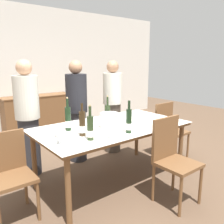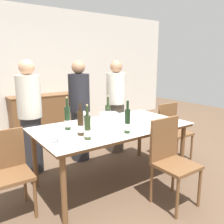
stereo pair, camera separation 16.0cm
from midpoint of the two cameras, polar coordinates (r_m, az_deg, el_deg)
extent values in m
plane|color=brown|center=(3.36, 1.41, -16.11)|extent=(12.00, 12.00, 0.00)
cube|color=silver|center=(5.82, -17.76, 9.75)|extent=(8.00, 0.10, 2.80)
cube|color=brown|center=(5.70, -15.10, -0.23)|extent=(1.52, 0.44, 0.81)
cube|color=brown|center=(5.63, -15.34, 3.90)|extent=(1.56, 0.46, 0.02)
cylinder|color=brown|center=(2.45, -9.61, -18.09)|extent=(0.06, 0.06, 0.73)
cylinder|color=brown|center=(3.51, 17.82, -8.91)|extent=(0.06, 0.06, 0.73)
cylinder|color=brown|center=(3.20, -16.69, -10.96)|extent=(0.06, 0.06, 0.73)
cylinder|color=brown|center=(4.06, 7.80, -5.50)|extent=(0.06, 0.06, 0.73)
cube|color=brown|center=(3.08, 1.49, -3.72)|extent=(1.94, 1.05, 0.04)
cube|color=white|center=(3.07, 1.49, -3.34)|extent=(1.97, 1.08, 0.01)
cylinder|color=white|center=(2.95, 0.80, -2.03)|extent=(0.22, 0.22, 0.19)
cylinder|color=white|center=(2.93, 0.81, -0.35)|extent=(0.23, 0.23, 0.01)
cylinder|color=#28381E|center=(3.14, 0.47, -0.60)|extent=(0.07, 0.07, 0.25)
cylinder|color=silver|center=(3.15, 0.47, -1.58)|extent=(0.07, 0.07, 0.07)
cylinder|color=#28381E|center=(3.10, 0.48, 2.67)|extent=(0.03, 0.03, 0.11)
cylinder|color=tan|center=(3.09, 0.48, 3.84)|extent=(0.02, 0.02, 0.02)
cylinder|color=#28381E|center=(2.51, -4.09, -3.85)|extent=(0.07, 0.07, 0.26)
cylinder|color=silver|center=(2.53, -4.07, -5.08)|extent=(0.07, 0.07, 0.07)
cylinder|color=#28381E|center=(2.47, -4.16, 0.22)|extent=(0.03, 0.03, 0.11)
cylinder|color=tan|center=(2.46, -4.18, 1.63)|extent=(0.02, 0.02, 0.02)
cylinder|color=black|center=(2.89, -9.10, -1.50)|extent=(0.07, 0.07, 0.29)
cylinder|color=white|center=(2.91, -9.06, -2.71)|extent=(0.07, 0.07, 0.08)
cylinder|color=black|center=(2.85, -9.23, 2.29)|extent=(0.03, 0.03, 0.10)
cylinder|color=tan|center=(2.84, -9.27, 3.45)|extent=(0.02, 0.02, 0.02)
cylinder|color=#332314|center=(2.66, -5.88, -2.71)|extent=(0.07, 0.07, 0.28)
cylinder|color=white|center=(2.68, -5.85, -3.98)|extent=(0.07, 0.07, 0.08)
cylinder|color=#332314|center=(2.62, -5.97, 1.19)|extent=(0.03, 0.03, 0.09)
cylinder|color=black|center=(2.73, 5.40, -2.27)|extent=(0.07, 0.07, 0.28)
cylinder|color=white|center=(2.75, 5.37, -3.52)|extent=(0.07, 0.07, 0.08)
cylinder|color=black|center=(2.69, 5.48, 1.66)|extent=(0.03, 0.03, 0.10)
cylinder|color=white|center=(2.47, -11.48, -7.44)|extent=(0.07, 0.07, 0.00)
cylinder|color=white|center=(2.46, -11.51, -6.65)|extent=(0.01, 0.01, 0.07)
sphere|color=white|center=(2.44, -11.57, -5.29)|extent=(0.08, 0.08, 0.08)
cylinder|color=white|center=(2.57, 0.90, -6.38)|extent=(0.07, 0.07, 0.00)
cylinder|color=white|center=(2.56, 0.90, -5.43)|extent=(0.01, 0.01, 0.08)
sphere|color=white|center=(2.54, 0.91, -3.97)|extent=(0.07, 0.07, 0.07)
cylinder|color=white|center=(2.55, -11.19, -6.77)|extent=(0.07, 0.07, 0.00)
cylinder|color=white|center=(2.54, -11.22, -6.06)|extent=(0.01, 0.01, 0.06)
sphere|color=white|center=(2.52, -11.28, -4.79)|extent=(0.08, 0.08, 0.08)
cylinder|color=white|center=(2.93, 5.33, -4.09)|extent=(0.07, 0.07, 0.00)
cylinder|color=white|center=(2.91, 5.34, -3.32)|extent=(0.01, 0.01, 0.08)
sphere|color=white|center=(2.90, 5.37, -2.07)|extent=(0.08, 0.08, 0.08)
cylinder|color=white|center=(3.22, 6.76, -2.60)|extent=(0.07, 0.07, 0.00)
cylinder|color=white|center=(3.21, 6.78, -1.88)|extent=(0.01, 0.01, 0.08)
sphere|color=white|center=(3.19, 6.81, -0.76)|extent=(0.07, 0.07, 0.07)
cylinder|color=white|center=(3.34, -5.46, -2.02)|extent=(0.06, 0.06, 0.00)
cylinder|color=white|center=(3.33, -5.47, -1.35)|extent=(0.01, 0.01, 0.08)
sphere|color=white|center=(3.32, -5.50, -0.32)|extent=(0.07, 0.07, 0.07)
cylinder|color=brown|center=(2.67, -16.25, -19.47)|extent=(0.03, 0.03, 0.43)
cylinder|color=brown|center=(2.98, -18.70, -16.09)|extent=(0.03, 0.03, 0.43)
cube|color=brown|center=(2.68, -21.75, -14.17)|extent=(0.42, 0.42, 0.04)
cube|color=brown|center=(2.77, -23.10, -8.27)|extent=(0.42, 0.04, 0.42)
cylinder|color=brown|center=(2.66, 17.21, -19.39)|extent=(0.03, 0.03, 0.45)
cylinder|color=brown|center=(2.93, 21.84, -16.61)|extent=(0.03, 0.03, 0.45)
cylinder|color=brown|center=(2.86, 11.12, -16.62)|extent=(0.03, 0.03, 0.45)
cylinder|color=brown|center=(3.12, 15.98, -14.38)|extent=(0.03, 0.03, 0.45)
cube|color=brown|center=(2.78, 16.85, -12.27)|extent=(0.42, 0.42, 0.04)
cube|color=brown|center=(2.80, 14.08, -6.23)|extent=(0.42, 0.04, 0.48)
cylinder|color=brown|center=(3.86, 16.45, -9.28)|extent=(0.03, 0.03, 0.43)
cylinder|color=brown|center=(4.14, 19.67, -8.01)|extent=(0.03, 0.03, 0.43)
cylinder|color=brown|center=(4.08, 12.36, -7.86)|extent=(0.03, 0.03, 0.43)
cylinder|color=brown|center=(4.35, 15.68, -6.77)|extent=(0.03, 0.03, 0.43)
cube|color=brown|center=(4.03, 16.23, -4.86)|extent=(0.42, 0.42, 0.04)
cube|color=brown|center=(4.09, 14.34, -1.05)|extent=(0.42, 0.04, 0.44)
cylinder|color=#2D2D33|center=(3.61, -17.41, -7.54)|extent=(0.28, 0.28, 0.82)
cylinder|color=beige|center=(3.44, -18.16, 3.54)|extent=(0.33, 0.33, 0.59)
sphere|color=tan|center=(3.41, -18.61, 10.16)|extent=(0.21, 0.21, 0.21)
cylinder|color=#2D2D33|center=(3.91, -6.41, -5.63)|extent=(0.28, 0.28, 0.81)
cylinder|color=black|center=(3.75, -6.67, 4.58)|extent=(0.33, 0.33, 0.59)
sphere|color=#A37556|center=(3.72, -6.82, 10.69)|extent=(0.21, 0.21, 0.21)
cylinder|color=#51473D|center=(4.22, 2.04, -3.74)|extent=(0.28, 0.28, 0.87)
cylinder|color=beige|center=(4.09, 2.11, 5.70)|extent=(0.33, 0.33, 0.53)
sphere|color=#A37556|center=(4.06, 2.15, 10.83)|extent=(0.21, 0.21, 0.21)
camera|label=1|loc=(0.08, -88.49, 0.33)|focal=38.00mm
camera|label=2|loc=(0.08, 91.51, -0.33)|focal=38.00mm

